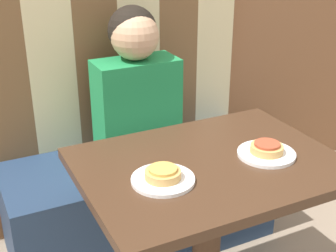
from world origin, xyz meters
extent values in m
cube|color=navy|center=(0.00, 0.62, 0.23)|extent=(1.22, 0.53, 0.47)
cube|color=brown|center=(-0.51, 0.85, 0.85)|extent=(0.20, 0.07, 0.76)
cube|color=beige|center=(-0.31, 0.85, 0.85)|extent=(0.20, 0.07, 0.76)
cube|color=brown|center=(-0.10, 0.85, 0.85)|extent=(0.20, 0.07, 0.76)
cube|color=beige|center=(0.10, 0.85, 0.85)|extent=(0.20, 0.07, 0.76)
cube|color=brown|center=(0.31, 0.85, 0.85)|extent=(0.20, 0.07, 0.76)
cube|color=beige|center=(0.51, 0.85, 0.85)|extent=(0.20, 0.07, 0.76)
cube|color=#422B1C|center=(0.00, 0.00, 0.71)|extent=(0.84, 0.63, 0.03)
cube|color=#1E8447|center=(0.00, 0.62, 0.69)|extent=(0.36, 0.18, 0.44)
sphere|color=tan|center=(0.00, 0.62, 1.01)|extent=(0.20, 0.20, 0.20)
sphere|color=black|center=(0.00, 0.64, 1.03)|extent=(0.21, 0.21, 0.21)
cylinder|color=white|center=(-0.19, -0.05, 0.73)|extent=(0.19, 0.19, 0.01)
cylinder|color=white|center=(0.19, -0.05, 0.73)|extent=(0.19, 0.19, 0.01)
cylinder|color=tan|center=(-0.19, -0.05, 0.75)|extent=(0.11, 0.11, 0.03)
cylinder|color=gold|center=(-0.19, -0.05, 0.77)|extent=(0.09, 0.09, 0.01)
cylinder|color=tan|center=(0.19, -0.05, 0.75)|extent=(0.11, 0.11, 0.03)
cylinder|color=#AD472D|center=(0.19, -0.05, 0.77)|extent=(0.09, 0.09, 0.01)
camera|label=1|loc=(-0.72, -1.15, 1.45)|focal=50.00mm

